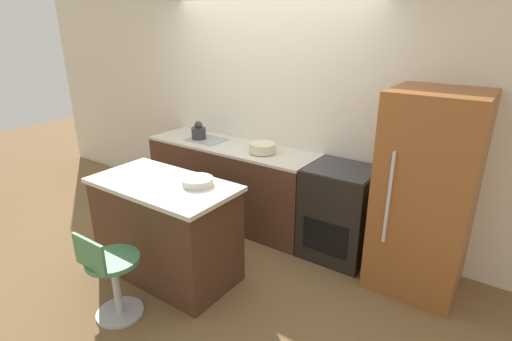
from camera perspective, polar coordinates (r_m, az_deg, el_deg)
ground_plane at (r=4.56m, az=-2.86°, el=-9.37°), size 14.00×14.00×0.00m
wall_back at (r=4.59m, az=1.95°, el=8.34°), size 8.00×0.06×2.60m
back_counter at (r=4.75m, az=-3.55°, el=-1.75°), size 2.08×0.61×0.95m
kitchen_island at (r=3.82m, az=-12.68°, el=-8.16°), size 1.35×0.72×0.94m
oven_range at (r=4.11m, az=11.78°, el=-5.88°), size 0.65×0.62×0.95m
refrigerator at (r=3.71m, az=23.06°, el=-3.14°), size 0.75×0.73×1.77m
stool_chair at (r=3.46m, az=-19.91°, el=-13.96°), size 0.42×0.42×0.79m
kettle at (r=4.84m, az=-8.19°, el=5.52°), size 0.17×0.17×0.22m
mixing_bowl at (r=4.30m, az=0.93°, el=3.27°), size 0.28×0.28×0.10m
fruit_bowl at (r=3.50m, az=-8.36°, el=-1.52°), size 0.27×0.27×0.06m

